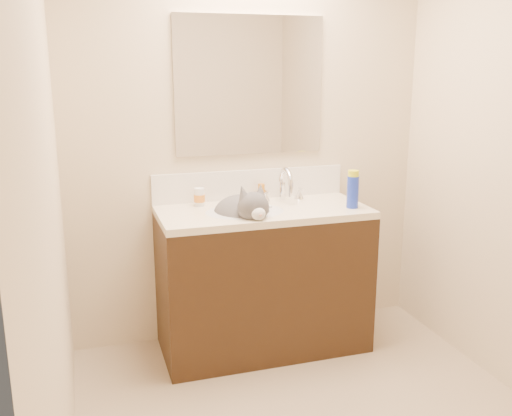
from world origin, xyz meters
TOP-DOWN VIEW (x-y plane):
  - room_shell at (0.00, 0.00)m, footprint 2.24×2.54m
  - vanity_cabinet at (0.00, 0.97)m, footprint 1.20×0.55m
  - counter_slab at (0.00, 0.97)m, footprint 1.20×0.55m
  - basin at (-0.12, 0.94)m, footprint 0.45×0.36m
  - faucet at (0.18, 1.11)m, footprint 0.28×0.20m
  - cat at (-0.12, 0.94)m, footprint 0.40×0.47m
  - backsplash at (0.00, 1.24)m, footprint 1.20×0.02m
  - mirror at (0.00, 1.24)m, footprint 0.90×0.02m
  - pill_bottle at (-0.34, 1.15)m, footprint 0.08×0.08m
  - pill_label at (-0.34, 1.15)m, footprint 0.09×0.09m
  - silver_jar at (0.03, 1.16)m, footprint 0.06×0.06m
  - amber_bottle at (0.06, 1.18)m, footprint 0.05×0.05m
  - toothbrush at (0.04, 1.05)m, footprint 0.02×0.15m
  - toothbrush_head at (0.04, 1.05)m, footprint 0.02×0.03m
  - spray_can at (0.50, 0.84)m, footprint 0.07×0.07m
  - spray_cap at (0.50, 0.84)m, footprint 0.06×0.06m

SIDE VIEW (x-z plane):
  - vanity_cabinet at x=0.00m, z-range 0.00..0.82m
  - basin at x=-0.12m, z-range 0.72..0.86m
  - counter_slab at x=0.00m, z-range 0.82..0.86m
  - cat at x=-0.12m, z-range 0.67..1.01m
  - toothbrush at x=0.04m, z-range 0.86..0.87m
  - toothbrush_head at x=0.04m, z-range 0.86..0.88m
  - silver_jar at x=0.03m, z-range 0.86..0.91m
  - pill_label at x=-0.34m, z-range 0.89..0.93m
  - amber_bottle at x=0.06m, z-range 0.86..0.96m
  - pill_bottle at x=-0.34m, z-range 0.86..0.97m
  - faucet at x=0.18m, z-range 0.84..1.05m
  - backsplash at x=0.00m, z-range 0.86..1.04m
  - spray_can at x=0.50m, z-range 0.86..1.04m
  - spray_cap at x=0.50m, z-range 1.04..1.08m
  - room_shell at x=0.00m, z-range 0.23..2.75m
  - mirror at x=0.00m, z-range 1.14..1.94m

